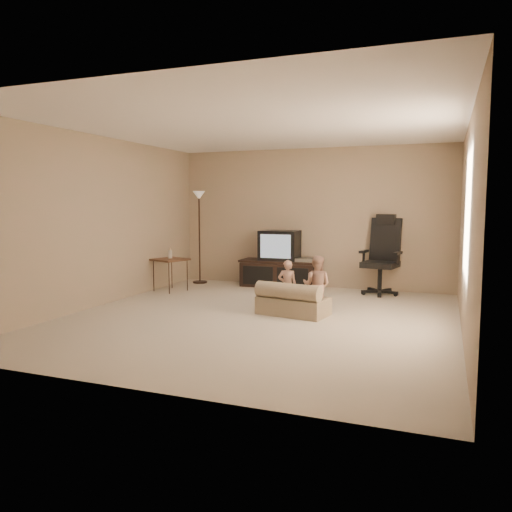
{
  "coord_description": "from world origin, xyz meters",
  "views": [
    {
      "loc": [
        2.28,
        -6.07,
        1.51
      ],
      "look_at": [
        -0.26,
        0.6,
        0.76
      ],
      "focal_mm": 35.0,
      "sensor_mm": 36.0,
      "label": 1
    }
  ],
  "objects": [
    {
      "name": "side_table",
      "position": [
        -2.15,
        1.4,
        0.55
      ],
      "size": [
        0.65,
        0.65,
        0.76
      ],
      "rotation": [
        0.0,
        0.0,
        -0.33
      ],
      "color": "brown",
      "rests_on": "floor"
    },
    {
      "name": "tv_stand",
      "position": [
        -0.52,
        2.49,
        0.43
      ],
      "size": [
        1.44,
        0.54,
        1.03
      ],
      "rotation": [
        0.0,
        0.0,
        0.01
      ],
      "color": "black",
      "rests_on": "floor"
    },
    {
      "name": "room_shell",
      "position": [
        0.0,
        0.0,
        1.52
      ],
      "size": [
        5.5,
        5.5,
        5.5
      ],
      "color": "white",
      "rests_on": "floor"
    },
    {
      "name": "floor_lamp",
      "position": [
        -2.09,
        2.37,
        1.27
      ],
      "size": [
        0.27,
        0.27,
        1.74
      ],
      "color": "black",
      "rests_on": "floor"
    },
    {
      "name": "office_chair",
      "position": [
        1.3,
        2.4,
        0.48
      ],
      "size": [
        0.72,
        0.75,
        1.33
      ],
      "rotation": [
        0.0,
        0.0,
        -0.19
      ],
      "color": "black",
      "rests_on": "floor"
    },
    {
      "name": "child_sofa",
      "position": [
        0.36,
        0.33,
        0.18
      ],
      "size": [
        1.0,
        0.67,
        0.45
      ],
      "rotation": [
        0.0,
        0.0,
        -0.17
      ],
      "color": "#998B68",
      "rests_on": "floor"
    },
    {
      "name": "toddler_left",
      "position": [
        0.23,
        0.55,
        0.36
      ],
      "size": [
        0.31,
        0.26,
        0.73
      ],
      "primitive_type": "imported",
      "rotation": [
        0.0,
        0.0,
        3.43
      ],
      "color": "tan",
      "rests_on": "floor"
    },
    {
      "name": "floor",
      "position": [
        0.0,
        0.0,
        0.0
      ],
      "size": [
        5.5,
        5.5,
        0.0
      ],
      "primitive_type": "plane",
      "color": "beige",
      "rests_on": "ground"
    },
    {
      "name": "toddler_right",
      "position": [
        0.66,
        0.51,
        0.4
      ],
      "size": [
        0.4,
        0.23,
        0.81
      ],
      "primitive_type": "imported",
      "rotation": [
        0.0,
        0.0,
        3.11
      ],
      "color": "tan",
      "rests_on": "floor"
    }
  ]
}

